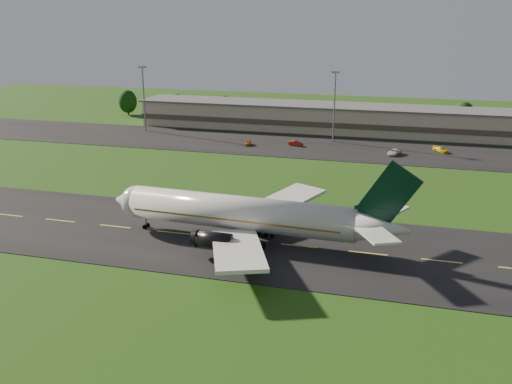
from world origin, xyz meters
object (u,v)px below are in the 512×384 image
(airliner, at_px, (245,214))
(service_vehicle_c, at_px, (394,152))
(service_vehicle_b, at_px, (296,143))
(service_vehicle_d, at_px, (441,150))
(terminal, at_px, (345,119))
(light_mast_centre, at_px, (335,98))
(service_vehicle_a, at_px, (248,143))
(light_mast_west, at_px, (144,91))

(airliner, distance_m, service_vehicle_c, 71.08)
(service_vehicle_b, distance_m, service_vehicle_d, 39.41)
(service_vehicle_d, bearing_deg, terminal, 99.23)
(airliner, relative_size, light_mast_centre, 2.52)
(airliner, distance_m, terminal, 96.33)
(terminal, height_order, service_vehicle_d, terminal)
(service_vehicle_a, xyz_separation_m, service_vehicle_b, (13.28, 2.70, 0.03))
(terminal, relative_size, light_mast_centre, 7.13)
(terminal, bearing_deg, service_vehicle_d, -37.66)
(airliner, bearing_deg, terminal, 90.05)
(light_mast_centre, xyz_separation_m, service_vehicle_b, (-9.29, -8.71, -11.94))
(light_mast_centre, height_order, service_vehicle_d, light_mast_centre)
(service_vehicle_b, xyz_separation_m, service_vehicle_d, (39.30, 2.82, 0.00))
(light_mast_centre, relative_size, service_vehicle_c, 3.81)
(service_vehicle_b, bearing_deg, service_vehicle_a, 118.42)
(terminal, relative_size, service_vehicle_a, 37.37)
(airliner, xyz_separation_m, light_mast_centre, (3.02, 80.04, 8.08))
(service_vehicle_b, relative_size, service_vehicle_c, 0.79)
(service_vehicle_b, xyz_separation_m, service_vehicle_c, (27.36, -3.55, 0.05))
(service_vehicle_a, relative_size, service_vehicle_b, 0.92)
(terminal, xyz_separation_m, service_vehicle_d, (28.61, -22.08, -3.20))
(airliner, bearing_deg, light_mast_west, 128.13)
(light_mast_centre, bearing_deg, airliner, -92.16)
(light_mast_west, distance_m, service_vehicle_b, 52.82)
(terminal, distance_m, service_vehicle_b, 27.29)
(terminal, bearing_deg, airliner, -92.63)
(service_vehicle_c, bearing_deg, light_mast_west, -170.97)
(airliner, height_order, service_vehicle_c, airliner)
(light_mast_centre, distance_m, service_vehicle_d, 32.83)
(service_vehicle_c, bearing_deg, service_vehicle_b, -169.43)
(airliner, height_order, service_vehicle_a, airliner)
(light_mast_west, bearing_deg, airliner, -54.55)
(service_vehicle_a, xyz_separation_m, service_vehicle_d, (52.59, 5.52, 0.03))
(light_mast_centre, distance_m, service_vehicle_b, 17.46)
(light_mast_west, xyz_separation_m, service_vehicle_a, (37.42, -11.42, -11.98))
(airliner, xyz_separation_m, terminal, (4.42, 96.22, -0.67))
(service_vehicle_b, height_order, service_vehicle_d, service_vehicle_d)
(airliner, distance_m, service_vehicle_d, 81.26)
(airliner, relative_size, service_vehicle_d, 10.70)
(light_mast_centre, bearing_deg, service_vehicle_b, -136.85)
(terminal, bearing_deg, service_vehicle_b, -113.25)
(service_vehicle_c, bearing_deg, terminal, 138.32)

